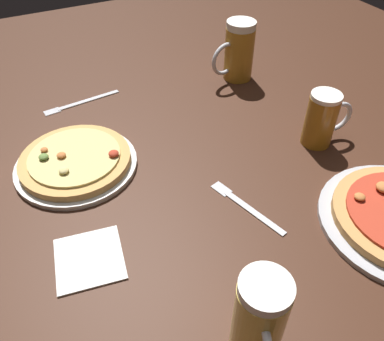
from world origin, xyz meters
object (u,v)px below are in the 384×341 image
Objects in this scene: beer_mug_dark at (259,323)px; fork_left at (80,102)px; pizza_plate_far at (76,161)px; beer_mug_pale at (238,51)px; fork_spare at (245,206)px; beer_mug_amber at (322,119)px; napkin_folded at (89,258)px.

beer_mug_dark is 0.78× the size of fork_left.
pizza_plate_far is 0.60m from beer_mug_pale.
beer_mug_amber is at bearing 20.90° from fork_spare.
fork_spare is (0.33, -0.02, -0.00)m from napkin_folded.
pizza_plate_far is 2.04× the size of beer_mug_amber.
beer_mug_pale reaches higher than pizza_plate_far.
pizza_plate_far is 2.22× the size of napkin_folded.
pizza_plate_far is 1.62× the size of beer_mug_dark.
beer_mug_pale is (0.43, 0.75, 0.00)m from beer_mug_dark.
pizza_plate_far is 0.28m from napkin_folded.
napkin_folded reaches higher than fork_left.
beer_mug_dark is 0.31m from fork_spare.
pizza_plate_far is 0.41m from fork_spare.
napkin_folded reaches higher than fork_spare.
beer_mug_amber is 1.09× the size of napkin_folded.
beer_mug_amber is 0.67m from fork_left.
beer_mug_amber reaches higher than napkin_folded.
pizza_plate_far is 0.28m from fork_left.
beer_mug_amber reaches higher than pizza_plate_far.
pizza_plate_far is 1.27× the size of fork_left.
napkin_folded is (-0.62, -0.09, -0.07)m from beer_mug_amber.
pizza_plate_far is 0.60m from beer_mug_amber.
beer_mug_pale is 0.49m from fork_left.
fork_spare is (0.21, -0.56, 0.00)m from fork_left.
beer_mug_pale is (-0.01, 0.37, 0.02)m from beer_mug_amber.
pizza_plate_far is at bearing 80.08° from napkin_folded.
fork_spare is at bearing -119.59° from beer_mug_pale.
fork_spare is at bearing -69.84° from fork_left.
pizza_plate_far is at bearing -106.74° from fork_left.
fork_left is (-0.48, 0.08, -0.09)m from beer_mug_pale.
pizza_plate_far is 1.59× the size of beer_mug_pale.
beer_mug_dark is (0.13, -0.55, 0.07)m from pizza_plate_far.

